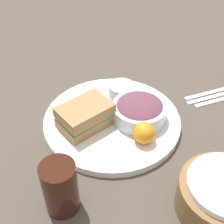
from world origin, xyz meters
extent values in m
plane|color=#4C4238|center=(0.00, 0.00, 0.00)|extent=(4.00, 4.00, 0.00)
cylinder|color=white|center=(0.00, 0.00, 0.01)|extent=(0.33, 0.33, 0.02)
cube|color=#A37A4C|center=(0.06, -0.02, 0.03)|extent=(0.12, 0.09, 0.03)
cube|color=#6BB24C|center=(0.06, -0.02, 0.05)|extent=(0.12, 0.09, 0.01)
cube|color=#A37A4C|center=(0.06, -0.02, 0.06)|extent=(0.12, 0.09, 0.03)
cylinder|color=silver|center=(-0.05, 0.04, 0.04)|extent=(0.13, 0.13, 0.04)
ellipsoid|color=brown|center=(-0.05, 0.04, 0.05)|extent=(0.12, 0.12, 0.04)
cylinder|color=#B7B7BC|center=(-0.07, -0.06, 0.03)|extent=(0.07, 0.07, 0.03)
sphere|color=orange|center=(-0.02, 0.10, 0.04)|extent=(0.05, 0.05, 0.05)
cylinder|color=#38190F|center=(0.21, 0.13, 0.06)|extent=(0.06, 0.06, 0.11)
cylinder|color=olive|center=(-0.03, 0.31, 0.03)|extent=(0.16, 0.16, 0.07)
cube|color=silver|center=(-0.30, 0.06, 0.00)|extent=(0.17, 0.05, 0.01)
cube|color=silver|center=(-0.30, 0.07, 0.00)|extent=(0.18, 0.06, 0.01)
cube|color=silver|center=(-0.29, 0.09, 0.00)|extent=(0.15, 0.05, 0.01)
camera|label=1|loc=(0.32, 0.46, 0.53)|focal=50.00mm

